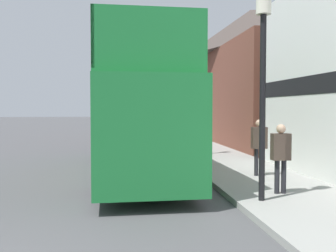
{
  "coord_description": "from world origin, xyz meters",
  "views": [
    {
      "loc": [
        2.81,
        -4.29,
        2.13
      ],
      "look_at": [
        4.35,
        8.11,
        1.56
      ],
      "focal_mm": 42.0,
      "sensor_mm": 36.0,
      "label": 1
    }
  ],
  "objects": [
    {
      "name": "pedestrian_third",
      "position": [
        6.9,
        6.81,
        1.14
      ],
      "size": [
        0.43,
        0.24,
        1.66
      ],
      "color": "#232328",
      "rests_on": "sidewalk"
    },
    {
      "name": "pedestrian_second",
      "position": [
        6.53,
        4.41,
        1.12
      ],
      "size": [
        0.42,
        0.23,
        1.62
      ],
      "color": "#232328",
      "rests_on": "sidewalk"
    },
    {
      "name": "sidewalk",
      "position": [
        6.8,
        18.0,
        0.07
      ],
      "size": [
        3.0,
        108.0,
        0.14
      ],
      "color": "#999993",
      "rests_on": "ground_plane"
    },
    {
      "name": "parked_car_ahead_of_bus",
      "position": [
        4.19,
        15.66,
        0.7
      ],
      "size": [
        1.79,
        3.97,
        1.5
      ],
      "rotation": [
        0.0,
        0.0,
        0.01
      ],
      "color": "navy",
      "rests_on": "ground_plane"
    },
    {
      "name": "tour_bus",
      "position": [
        3.31,
        8.63,
        1.86
      ],
      "size": [
        2.71,
        10.28,
        4.21
      ],
      "rotation": [
        0.0,
        0.0,
        0.03
      ],
      "color": "#1E7A38",
      "rests_on": "ground_plane"
    },
    {
      "name": "lamp_post_nearest",
      "position": [
        5.85,
        3.8,
        3.35
      ],
      "size": [
        0.35,
        0.35,
        4.65
      ],
      "color": "black",
      "rests_on": "sidewalk"
    },
    {
      "name": "ground_plane",
      "position": [
        0.0,
        21.0,
        0.0
      ],
      "size": [
        144.0,
        144.0,
        0.0
      ],
      "primitive_type": "plane",
      "color": "#4C4C4F"
    },
    {
      "name": "lamp_post_second",
      "position": [
        5.68,
        11.88,
        3.25
      ],
      "size": [
        0.35,
        0.35,
        4.48
      ],
      "color": "black",
      "rests_on": "sidewalk"
    },
    {
      "name": "brick_terrace_rear",
      "position": [
        11.3,
        20.64,
        4.25
      ],
      "size": [
        6.0,
        18.62,
        8.5
      ],
      "color": "brown",
      "rests_on": "ground_plane"
    }
  ]
}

